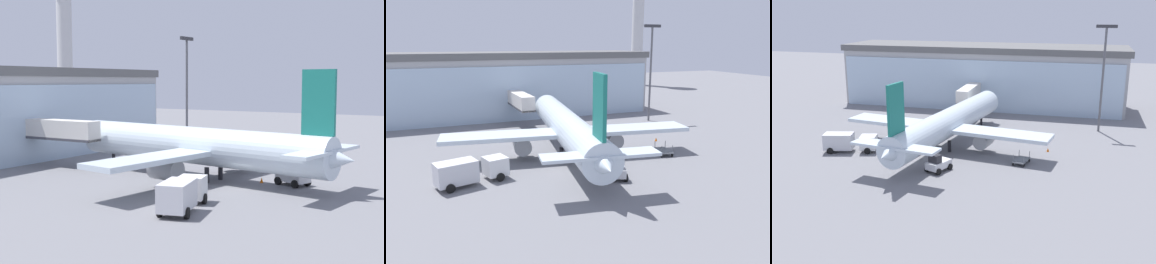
% 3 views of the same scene
% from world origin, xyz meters
% --- Properties ---
extents(ground, '(240.00, 240.00, 0.00)m').
position_xyz_m(ground, '(0.00, 0.00, 0.00)').
color(ground, slate).
extents(terminal_building, '(57.31, 15.59, 12.26)m').
position_xyz_m(terminal_building, '(0.00, 36.56, 6.13)').
color(terminal_building, '#A8A8A8').
rests_on(terminal_building, ground).
extents(jet_bridge, '(2.67, 13.93, 5.75)m').
position_xyz_m(jet_bridge, '(0.33, 26.32, 4.38)').
color(jet_bridge, silver).
rests_on(jet_bridge, ground).
extents(control_tower, '(7.25, 7.25, 38.64)m').
position_xyz_m(control_tower, '(51.37, 75.19, 23.12)').
color(control_tower, silver).
rests_on(control_tower, ground).
extents(apron_light_mast, '(3.20, 0.40, 17.14)m').
position_xyz_m(apron_light_mast, '(23.50, 21.21, 10.28)').
color(apron_light_mast, '#59595E').
rests_on(apron_light_mast, ground).
extents(airplane, '(31.04, 35.23, 11.49)m').
position_xyz_m(airplane, '(2.36, 6.19, 3.53)').
color(airplane, silver).
rests_on(airplane, ground).
extents(catering_truck, '(7.62, 4.11, 2.65)m').
position_xyz_m(catering_truck, '(-10.37, 0.01, 1.47)').
color(catering_truck, silver).
rests_on(catering_truck, ground).
extents(baggage_cart, '(2.07, 3.04, 1.50)m').
position_xyz_m(baggage_cart, '(13.92, 1.85, 0.50)').
color(baggage_cart, slate).
rests_on(baggage_cart, ground).
extents(pushback_tug, '(3.08, 3.63, 2.30)m').
position_xyz_m(pushback_tug, '(4.35, -3.73, 0.97)').
color(pushback_tug, silver).
rests_on(pushback_tug, ground).
extents(safety_cone_nose, '(0.36, 0.36, 0.55)m').
position_xyz_m(safety_cone_nose, '(3.97, -0.42, 0.28)').
color(safety_cone_nose, orange).
rests_on(safety_cone_nose, ground).
extents(safety_cone_wingtip, '(0.36, 0.36, 0.55)m').
position_xyz_m(safety_cone_wingtip, '(16.71, 7.96, 0.28)').
color(safety_cone_wingtip, orange).
rests_on(safety_cone_wingtip, ground).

